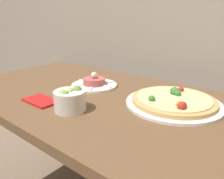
{
  "coord_description": "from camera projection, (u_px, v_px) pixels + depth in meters",
  "views": [
    {
      "loc": [
        0.61,
        -0.28,
        1.07
      ],
      "look_at": [
        0.09,
        0.36,
        0.8
      ],
      "focal_mm": 35.0,
      "sensor_mm": 36.0,
      "label": 1
    }
  ],
  "objects": [
    {
      "name": "small_bowl",
      "position": [
        70.0,
        100.0,
        0.76
      ],
      "size": [
        0.11,
        0.11,
        0.08
      ],
      "color": "silver",
      "rests_on": "dining_table"
    },
    {
      "name": "pizza_plate",
      "position": [
        173.0,
        101.0,
        0.82
      ],
      "size": [
        0.36,
        0.36,
        0.06
      ],
      "color": "white",
      "rests_on": "dining_table"
    },
    {
      "name": "dining_table",
      "position": [
        97.0,
        116.0,
        0.97
      ],
      "size": [
        1.37,
        0.73,
        0.76
      ],
      "color": "brown",
      "rests_on": "ground_plane"
    },
    {
      "name": "tartare_plate",
      "position": [
        94.0,
        83.0,
        1.04
      ],
      "size": [
        0.22,
        0.22,
        0.07
      ],
      "color": "white",
      "rests_on": "dining_table"
    },
    {
      "name": "napkin",
      "position": [
        41.0,
        101.0,
        0.85
      ],
      "size": [
        0.14,
        0.09,
        0.01
      ],
      "color": "red",
      "rests_on": "dining_table"
    }
  ]
}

